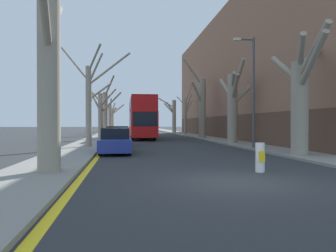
{
  "coord_description": "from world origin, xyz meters",
  "views": [
    {
      "loc": [
        -3.2,
        -9.06,
        1.7
      ],
      "look_at": [
        0.9,
        21.34,
        1.45
      ],
      "focal_mm": 35.0,
      "sensor_mm": 36.0,
      "label": 1
    }
  ],
  "objects_px": {
    "street_tree_left_4": "(110,117)",
    "street_tree_right_2": "(201,104)",
    "street_tree_right_1": "(233,104)",
    "parked_car_0": "(116,141)",
    "street_tree_left_1": "(90,98)",
    "double_decker_bus": "(142,116)",
    "street_tree_left_3": "(105,111)",
    "street_tree_left_0": "(48,53)",
    "parked_car_1": "(118,137)",
    "traffic_bollard": "(260,157)",
    "street_tree_left_5": "(112,117)",
    "street_tree_right_3": "(186,113)",
    "street_tree_right_0": "(301,96)",
    "street_tree_right_4": "(173,115)",
    "lamp_post": "(252,87)",
    "street_tree_left_2": "(101,114)"
  },
  "relations": [
    {
      "from": "street_tree_left_4",
      "to": "street_tree_right_2",
      "type": "height_order",
      "value": "street_tree_right_2"
    },
    {
      "from": "street_tree_right_1",
      "to": "parked_car_0",
      "type": "relative_size",
      "value": 1.52
    },
    {
      "from": "street_tree_left_1",
      "to": "double_decker_bus",
      "type": "distance_m",
      "value": 13.82
    },
    {
      "from": "street_tree_left_3",
      "to": "street_tree_right_1",
      "type": "bearing_deg",
      "value": -60.51
    },
    {
      "from": "street_tree_left_0",
      "to": "double_decker_bus",
      "type": "relative_size",
      "value": 0.78
    },
    {
      "from": "double_decker_bus",
      "to": "parked_car_1",
      "type": "distance_m",
      "value": 11.81
    },
    {
      "from": "street_tree_left_1",
      "to": "traffic_bollard",
      "type": "height_order",
      "value": "street_tree_left_1"
    },
    {
      "from": "street_tree_left_5",
      "to": "street_tree_right_3",
      "type": "distance_m",
      "value": 25.31
    },
    {
      "from": "street_tree_right_0",
      "to": "parked_car_0",
      "type": "relative_size",
      "value": 1.4
    },
    {
      "from": "street_tree_right_3",
      "to": "traffic_bollard",
      "type": "distance_m",
      "value": 35.81
    },
    {
      "from": "street_tree_right_1",
      "to": "double_decker_bus",
      "type": "distance_m",
      "value": 12.65
    },
    {
      "from": "street_tree_left_1",
      "to": "street_tree_right_0",
      "type": "bearing_deg",
      "value": -35.24
    },
    {
      "from": "parked_car_0",
      "to": "street_tree_right_4",
      "type": "bearing_deg",
      "value": 76.6
    },
    {
      "from": "street_tree_left_1",
      "to": "street_tree_left_3",
      "type": "xyz_separation_m",
      "value": [
        -0.21,
        22.43,
        -0.02
      ]
    },
    {
      "from": "street_tree_left_0",
      "to": "street_tree_left_5",
      "type": "bearing_deg",
      "value": 89.98
    },
    {
      "from": "street_tree_left_0",
      "to": "lamp_post",
      "type": "xyz_separation_m",
      "value": [
        10.68,
        9.05,
        0.07
      ]
    },
    {
      "from": "street_tree_right_2",
      "to": "parked_car_1",
      "type": "xyz_separation_m",
      "value": [
        -9.11,
        -11.25,
        -3.17
      ]
    },
    {
      "from": "lamp_post",
      "to": "street_tree_left_0",
      "type": "bearing_deg",
      "value": -139.71
    },
    {
      "from": "street_tree_left_4",
      "to": "parked_car_1",
      "type": "distance_m",
      "value": 32.1
    },
    {
      "from": "street_tree_left_1",
      "to": "street_tree_right_1",
      "type": "bearing_deg",
      "value": 12.62
    },
    {
      "from": "parked_car_1",
      "to": "lamp_post",
      "type": "bearing_deg",
      "value": -27.65
    },
    {
      "from": "street_tree_right_3",
      "to": "double_decker_bus",
      "type": "height_order",
      "value": "street_tree_right_3"
    },
    {
      "from": "street_tree_left_4",
      "to": "street_tree_right_0",
      "type": "xyz_separation_m",
      "value": [
        11.05,
        -41.49,
        0.37
      ]
    },
    {
      "from": "street_tree_right_4",
      "to": "traffic_bollard",
      "type": "bearing_deg",
      "value": -94.82
    },
    {
      "from": "street_tree_left_2",
      "to": "street_tree_right_2",
      "type": "height_order",
      "value": "street_tree_right_2"
    },
    {
      "from": "traffic_bollard",
      "to": "street_tree_right_0",
      "type": "bearing_deg",
      "value": 47.34
    },
    {
      "from": "double_decker_bus",
      "to": "parked_car_0",
      "type": "distance_m",
      "value": 17.61
    },
    {
      "from": "street_tree_left_0",
      "to": "street_tree_left_3",
      "type": "distance_m",
      "value": 34.33
    },
    {
      "from": "street_tree_right_1",
      "to": "street_tree_right_0",
      "type": "bearing_deg",
      "value": -90.03
    },
    {
      "from": "street_tree_right_0",
      "to": "street_tree_right_3",
      "type": "relative_size",
      "value": 0.83
    },
    {
      "from": "street_tree_right_2",
      "to": "street_tree_left_4",
      "type": "bearing_deg",
      "value": 117.84
    },
    {
      "from": "street_tree_left_0",
      "to": "street_tree_left_3",
      "type": "relative_size",
      "value": 1.11
    },
    {
      "from": "street_tree_right_0",
      "to": "lamp_post",
      "type": "xyz_separation_m",
      "value": [
        -0.55,
        4.97,
        1.01
      ]
    },
    {
      "from": "street_tree_right_3",
      "to": "lamp_post",
      "type": "height_order",
      "value": "street_tree_right_3"
    },
    {
      "from": "street_tree_left_5",
      "to": "street_tree_left_0",
      "type": "bearing_deg",
      "value": -90.02
    },
    {
      "from": "street_tree_right_4",
      "to": "parked_car_0",
      "type": "relative_size",
      "value": 1.44
    },
    {
      "from": "street_tree_right_1",
      "to": "street_tree_right_3",
      "type": "relative_size",
      "value": 0.9
    },
    {
      "from": "street_tree_left_2",
      "to": "street_tree_right_3",
      "type": "height_order",
      "value": "street_tree_right_3"
    },
    {
      "from": "double_decker_bus",
      "to": "lamp_post",
      "type": "distance_m",
      "value": 17.21
    },
    {
      "from": "street_tree_right_3",
      "to": "street_tree_left_0",
      "type": "bearing_deg",
      "value": -107.85
    },
    {
      "from": "street_tree_left_0",
      "to": "street_tree_left_2",
      "type": "height_order",
      "value": "street_tree_left_0"
    },
    {
      "from": "street_tree_right_0",
      "to": "street_tree_right_1",
      "type": "xyz_separation_m",
      "value": [
        0.01,
        10.3,
        0.18
      ]
    },
    {
      "from": "street_tree_left_2",
      "to": "street_tree_left_1",
      "type": "bearing_deg",
      "value": -89.94
    },
    {
      "from": "street_tree_right_1",
      "to": "street_tree_right_4",
      "type": "distance_m",
      "value": 31.29
    },
    {
      "from": "street_tree_left_0",
      "to": "street_tree_right_1",
      "type": "relative_size",
      "value": 1.36
    },
    {
      "from": "street_tree_right_4",
      "to": "street_tree_right_0",
      "type": "bearing_deg",
      "value": -89.77
    },
    {
      "from": "street_tree_left_1",
      "to": "street_tree_right_4",
      "type": "bearing_deg",
      "value": 72.11
    },
    {
      "from": "street_tree_right_1",
      "to": "street_tree_right_2",
      "type": "height_order",
      "value": "street_tree_right_2"
    },
    {
      "from": "street_tree_left_1",
      "to": "traffic_bollard",
      "type": "bearing_deg",
      "value": -60.07
    },
    {
      "from": "street_tree_right_2",
      "to": "lamp_post",
      "type": "distance_m",
      "value": 15.8
    }
  ]
}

